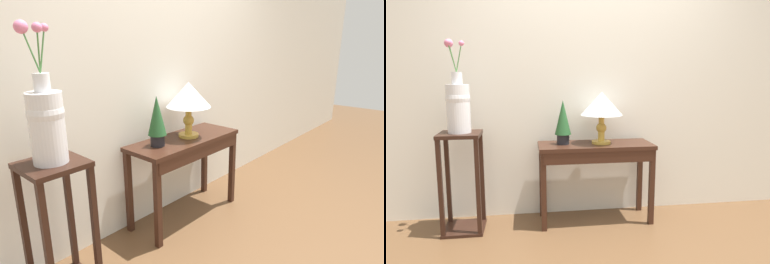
# 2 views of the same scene
# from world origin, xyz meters

# --- Properties ---
(back_wall_with_art) EXTENTS (9.00, 0.10, 2.80)m
(back_wall_with_art) POSITION_xyz_m (0.00, 1.34, 1.40)
(back_wall_with_art) COLOR silver
(back_wall_with_art) RESTS_ON ground
(console_table) EXTENTS (1.02, 0.40, 0.72)m
(console_table) POSITION_xyz_m (-0.00, 1.03, 0.61)
(console_table) COLOR #381E14
(console_table) RESTS_ON ground
(table_lamp) EXTENTS (0.37, 0.37, 0.46)m
(table_lamp) POSITION_xyz_m (0.05, 1.05, 1.06)
(table_lamp) COLOR gold
(table_lamp) RESTS_ON console_table
(potted_plant_on_console) EXTENTS (0.14, 0.14, 0.39)m
(potted_plant_on_console) POSITION_xyz_m (-0.29, 1.07, 0.94)
(potted_plant_on_console) COLOR black
(potted_plant_on_console) RESTS_ON console_table
(pedestal_stand_left) EXTENTS (0.34, 0.34, 0.86)m
(pedestal_stand_left) POSITION_xyz_m (-1.16, 1.01, 0.43)
(pedestal_stand_left) COLOR black
(pedestal_stand_left) RESTS_ON ground
(flower_vase_tall) EXTENTS (0.20, 0.22, 0.76)m
(flower_vase_tall) POSITION_xyz_m (-1.16, 1.01, 1.11)
(flower_vase_tall) COLOR silver
(flower_vase_tall) RESTS_ON pedestal_stand_left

